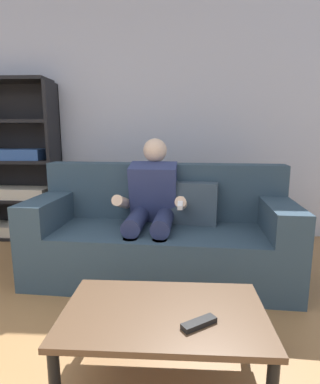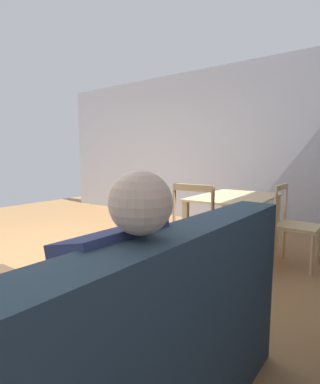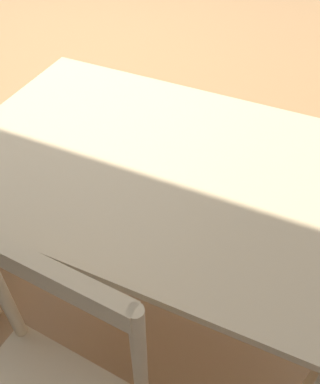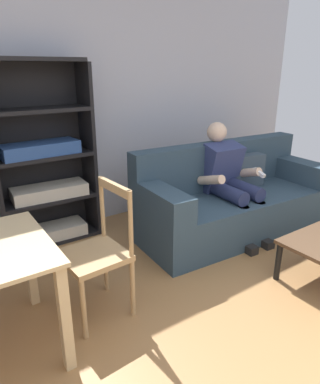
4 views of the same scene
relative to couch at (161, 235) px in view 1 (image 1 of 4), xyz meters
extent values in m
cube|color=#B2B7C6|center=(-1.14, 1.14, 1.05)|extent=(6.32, 0.12, 2.80)
cube|color=#2D4251|center=(-0.01, -0.06, -0.13)|extent=(2.18, 0.96, 0.44)
cube|color=#2D4251|center=(0.01, 0.25, 0.34)|extent=(2.14, 0.33, 0.50)
cube|color=#2D4251|center=(-0.95, -0.01, 0.21)|extent=(0.29, 0.84, 0.24)
cube|color=#2D4251|center=(0.93, -0.12, 0.21)|extent=(0.29, 0.84, 0.24)
cube|color=#384856|center=(0.27, 0.08, 0.27)|extent=(0.42, 0.21, 0.36)
cube|color=navy|center=(-0.07, 0.13, 0.34)|extent=(0.42, 0.36, 0.55)
sphere|color=beige|center=(-0.07, 0.22, 0.71)|extent=(0.21, 0.21, 0.21)
cylinder|color=navy|center=(-0.20, -0.14, 0.16)|extent=(0.18, 0.45, 0.15)
cylinder|color=beige|center=(-0.21, -0.36, -0.13)|extent=(0.11, 0.11, 0.44)
cube|color=black|center=(-0.22, -0.44, -0.31)|extent=(0.11, 0.25, 0.08)
cylinder|color=navy|center=(0.02, -0.15, 0.16)|extent=(0.18, 0.45, 0.15)
cylinder|color=beige|center=(0.01, -0.37, -0.13)|extent=(0.11, 0.11, 0.44)
cube|color=black|center=(0.00, -0.45, -0.31)|extent=(0.11, 0.25, 0.08)
cylinder|color=beige|center=(-0.33, -0.01, 0.29)|extent=(0.11, 0.36, 0.19)
cylinder|color=beige|center=(0.17, -0.04, 0.29)|extent=(0.11, 0.36, 0.19)
cube|color=white|center=(0.16, -0.20, 0.33)|extent=(0.05, 0.16, 0.08)
cube|color=brown|center=(0.07, -1.17, 0.01)|extent=(0.98, 0.59, 0.03)
cylinder|color=black|center=(-0.38, -1.43, -0.18)|extent=(0.05, 0.05, 0.34)
cylinder|color=black|center=(-0.38, -0.92, -0.18)|extent=(0.05, 0.05, 0.34)
cylinder|color=black|center=(0.52, -0.92, -0.18)|extent=(0.05, 0.05, 0.34)
cube|color=black|center=(0.23, -1.28, 0.03)|extent=(0.17, 0.14, 0.02)
cube|color=black|center=(-1.24, 0.88, 0.53)|extent=(0.04, 0.36, 1.75)
cube|color=black|center=(-1.70, 1.05, 0.53)|extent=(0.95, 0.02, 1.75)
cube|color=black|center=(-1.70, 0.88, -0.33)|extent=(0.88, 0.36, 0.04)
cube|color=black|center=(-1.70, 0.88, 0.11)|extent=(0.88, 0.36, 0.04)
cube|color=black|center=(-1.70, 0.88, 0.55)|extent=(0.88, 0.36, 0.04)
cube|color=black|center=(-1.70, 0.88, 0.98)|extent=(0.88, 0.36, 0.04)
cube|color=black|center=(-1.70, 0.88, 1.42)|extent=(0.88, 0.36, 0.04)
cube|color=beige|center=(-1.73, 0.86, -0.25)|extent=(0.72, 0.31, 0.12)
cube|color=beige|center=(-1.69, 0.86, 0.19)|extent=(0.73, 0.32, 0.12)
cube|color=#2D5193|center=(-1.74, 0.86, 0.62)|extent=(0.73, 0.32, 0.12)
camera|label=1|loc=(0.13, -2.53, 0.86)|focal=29.09mm
camera|label=2|loc=(0.64, 0.79, 0.86)|focal=26.64mm
camera|label=3|loc=(-3.12, 0.41, 1.19)|focal=39.20mm
camera|label=4|loc=(-2.63, -2.45, 1.35)|focal=32.53mm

